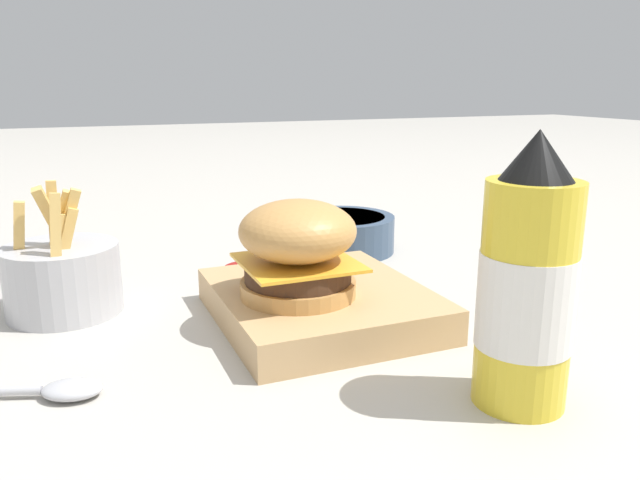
% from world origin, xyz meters
% --- Properties ---
extents(ground_plane, '(6.00, 6.00, 0.00)m').
position_xyz_m(ground_plane, '(0.00, 0.00, 0.00)').
color(ground_plane, '#B7B2A8').
extents(serving_board, '(0.23, 0.20, 0.03)m').
position_xyz_m(serving_board, '(0.02, 0.04, 0.02)').
color(serving_board, tan).
rests_on(serving_board, ground_plane).
extents(burger, '(0.11, 0.11, 0.09)m').
position_xyz_m(burger, '(0.01, 0.07, 0.08)').
color(burger, tan).
rests_on(burger, serving_board).
extents(ketchup_bottle, '(0.07, 0.07, 0.21)m').
position_xyz_m(ketchup_bottle, '(-0.19, -0.04, 0.09)').
color(ketchup_bottle, yellow).
rests_on(ketchup_bottle, ground_plane).
extents(fries_basket, '(0.12, 0.12, 0.14)m').
position_xyz_m(fries_basket, '(0.14, 0.28, 0.04)').
color(fries_basket, '#B7B7BC').
rests_on(fries_basket, ground_plane).
extents(side_bowl, '(0.15, 0.15, 0.05)m').
position_xyz_m(side_bowl, '(0.25, -0.09, 0.03)').
color(side_bowl, '#384C66').
rests_on(side_bowl, ground_plane).
extents(spoon, '(0.07, 0.15, 0.01)m').
position_xyz_m(spoon, '(-0.05, 0.29, 0.01)').
color(spoon, '#B2B2B7').
rests_on(spoon, ground_plane).
extents(ketchup_puddle, '(0.06, 0.06, 0.00)m').
position_xyz_m(ketchup_puddle, '(0.22, 0.06, 0.00)').
color(ketchup_puddle, '#9E140F').
rests_on(ketchup_puddle, ground_plane).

